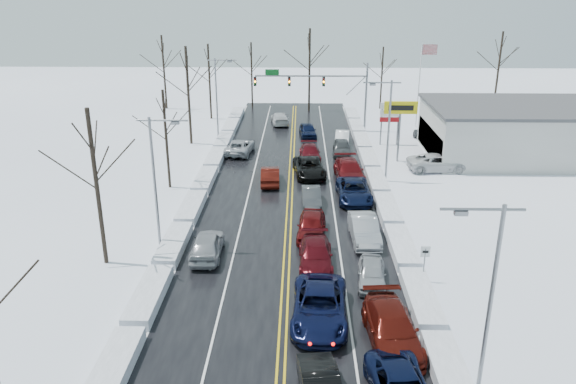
{
  "coord_description": "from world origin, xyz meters",
  "views": [
    {
      "loc": [
        0.8,
        -37.64,
        16.85
      ],
      "look_at": [
        -0.04,
        0.38,
        2.5
      ],
      "focal_mm": 35.0,
      "sensor_mm": 36.0,
      "label": 1
    }
  ],
  "objects_px": {
    "traffic_signal_mast": "(323,85)",
    "oncoming_car_0": "(270,183)",
    "tires_plus_sign": "(401,112)",
    "dealership_building": "(530,131)",
    "flagpole": "(421,79)"
  },
  "relations": [
    {
      "from": "flagpole",
      "to": "oncoming_car_0",
      "type": "relative_size",
      "value": 2.17
    },
    {
      "from": "traffic_signal_mast",
      "to": "flagpole",
      "type": "relative_size",
      "value": 1.33
    },
    {
      "from": "oncoming_car_0",
      "to": "tires_plus_sign",
      "type": "bearing_deg",
      "value": -153.3
    },
    {
      "from": "traffic_signal_mast",
      "to": "flagpole",
      "type": "bearing_deg",
      "value": 9.73
    },
    {
      "from": "tires_plus_sign",
      "to": "dealership_building",
      "type": "relative_size",
      "value": 0.29
    },
    {
      "from": "traffic_signal_mast",
      "to": "dealership_building",
      "type": "xyz_separation_m",
      "value": [
        20.53,
        -9.99,
        -2.82
      ]
    },
    {
      "from": "tires_plus_sign",
      "to": "dealership_building",
      "type": "bearing_deg",
      "value": 8.47
    },
    {
      "from": "traffic_signal_mast",
      "to": "oncoming_car_0",
      "type": "height_order",
      "value": "traffic_signal_mast"
    },
    {
      "from": "traffic_signal_mast",
      "to": "flagpole",
      "type": "height_order",
      "value": "flagpole"
    },
    {
      "from": "traffic_signal_mast",
      "to": "tires_plus_sign",
      "type": "height_order",
      "value": "traffic_signal_mast"
    },
    {
      "from": "tires_plus_sign",
      "to": "dealership_building",
      "type": "height_order",
      "value": "tires_plus_sign"
    },
    {
      "from": "traffic_signal_mast",
      "to": "flagpole",
      "type": "distance_m",
      "value": 11.9
    },
    {
      "from": "traffic_signal_mast",
      "to": "dealership_building",
      "type": "distance_m",
      "value": 23.01
    },
    {
      "from": "traffic_signal_mast",
      "to": "oncoming_car_0",
      "type": "distance_m",
      "value": 20.31
    },
    {
      "from": "tires_plus_sign",
      "to": "traffic_signal_mast",
      "type": "bearing_deg",
      "value": 120.46
    }
  ]
}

